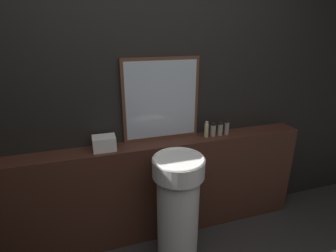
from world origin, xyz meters
name	(u,v)px	position (x,y,z in m)	size (l,w,h in m)	color
wall_back	(155,97)	(0.00, 1.67, 1.25)	(8.00, 0.06, 2.50)	black
vanity_counter	(161,189)	(0.00, 1.54, 0.45)	(2.62, 0.21, 0.90)	#422319
pedestal_sink	(178,208)	(0.03, 1.18, 0.49)	(0.38, 0.38, 0.93)	silver
mirror	(161,100)	(0.04, 1.62, 1.24)	(0.64, 0.03, 0.68)	#563323
towel_stack	(104,143)	(-0.45, 1.54, 0.95)	(0.17, 0.13, 0.11)	silver
shampoo_bottle	(206,130)	(0.42, 1.54, 0.96)	(0.04, 0.04, 0.14)	#C6B284
conditioner_bottle	(213,130)	(0.48, 1.54, 0.95)	(0.05, 0.05, 0.12)	gray
lotion_bottle	(220,129)	(0.55, 1.54, 0.95)	(0.04, 0.04, 0.12)	gray
body_wash_bottle	(227,128)	(0.61, 1.54, 0.96)	(0.04, 0.04, 0.13)	gray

